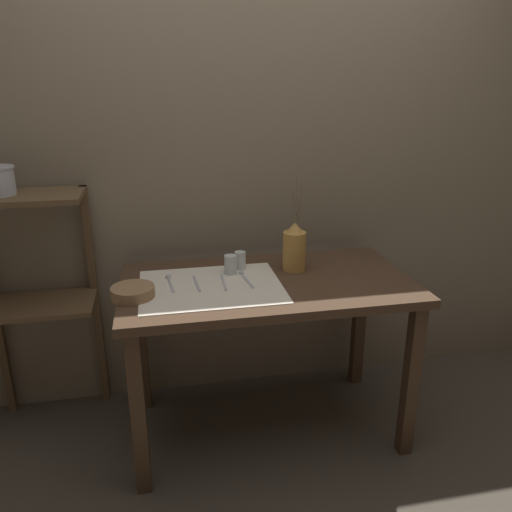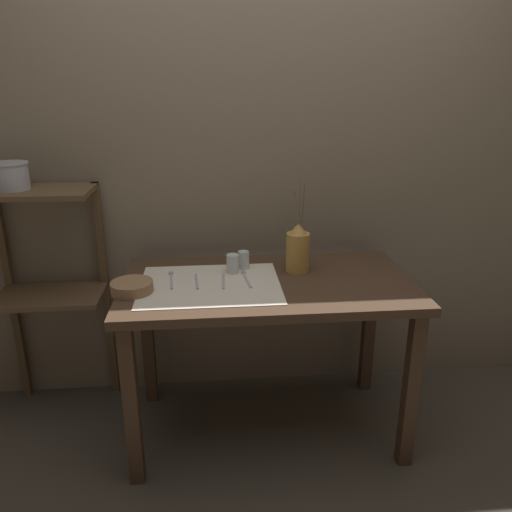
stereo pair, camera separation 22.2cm
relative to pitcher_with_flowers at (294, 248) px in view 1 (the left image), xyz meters
name	(u,v)px [view 1 (the left image)]	position (x,y,z in m)	size (l,w,h in m)	color
ground_plane	(266,426)	(-0.16, -0.11, -0.91)	(12.00, 12.00, 0.00)	#473F35
stone_wall_back	(248,175)	(-0.16, 0.36, 0.29)	(7.00, 0.06, 2.40)	#7A6B56
wooden_table	(267,302)	(-0.16, -0.11, -0.22)	(1.32, 0.72, 0.80)	#422D1E
wooden_shelf_unit	(35,268)	(-1.21, 0.19, -0.08)	(0.52, 0.32, 1.19)	brown
linen_cloth	(211,286)	(-0.42, -0.14, -0.11)	(0.62, 0.50, 0.00)	beige
pitcher_with_flowers	(294,248)	(0.00, 0.00, 0.00)	(0.11, 0.11, 0.45)	#B7843D
wooden_bowl	(133,292)	(-0.75, -0.19, -0.09)	(0.18, 0.18, 0.05)	#8E6B47
glass_tumbler_near	(230,265)	(-0.31, 0.00, -0.06)	(0.06, 0.06, 0.09)	silver
glass_tumbler_far	(240,260)	(-0.25, 0.05, -0.06)	(0.05, 0.05, 0.08)	silver
spoon_outer	(169,280)	(-0.59, -0.03, -0.10)	(0.03, 0.19, 0.02)	#A8A8AD
knife_center	(197,283)	(-0.48, -0.10, -0.10)	(0.02, 0.18, 0.00)	#A8A8AD
fork_inner	(224,282)	(-0.36, -0.10, -0.10)	(0.02, 0.18, 0.00)	#A8A8AD
spoon_inner	(244,276)	(-0.25, -0.05, -0.10)	(0.04, 0.19, 0.02)	#A8A8AD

